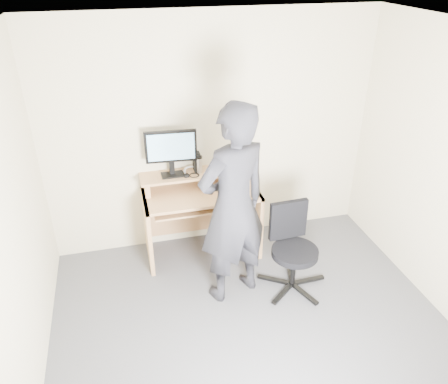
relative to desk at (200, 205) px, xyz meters
name	(u,v)px	position (x,y,z in m)	size (l,w,h in m)	color
ground	(261,347)	(0.20, -1.53, -0.55)	(3.50, 3.50, 0.00)	#56575C
back_wall	(213,135)	(0.20, 0.22, 0.70)	(3.50, 0.02, 2.50)	beige
ceiling	(279,40)	(0.20, -1.53, 1.95)	(3.50, 3.50, 0.02)	white
desk	(200,205)	(0.00, 0.00, 0.00)	(1.20, 0.60, 0.91)	tan
monitor	(171,149)	(-0.26, 0.06, 0.66)	(0.52, 0.15, 0.49)	black
external_drive	(197,162)	(0.00, 0.11, 0.46)	(0.07, 0.13, 0.20)	black
travel_mug	(199,165)	(0.02, 0.07, 0.44)	(0.07, 0.07, 0.16)	#B6B6BA
smartphone	(221,170)	(0.25, 0.06, 0.37)	(0.07, 0.13, 0.01)	black
charger	(186,176)	(-0.13, -0.01, 0.38)	(0.04, 0.04, 0.04)	black
headphones	(191,171)	(-0.06, 0.10, 0.37)	(0.16, 0.16, 0.02)	silver
keyboard	(203,204)	(0.01, -0.17, 0.12)	(0.46, 0.18, 0.03)	black
mouse	(240,191)	(0.39, -0.18, 0.22)	(0.10, 0.06, 0.04)	black
office_chair	(292,245)	(0.74, -0.81, -0.08)	(0.66, 0.68, 0.85)	black
person	(233,207)	(0.15, -0.79, 0.42)	(0.70, 0.46, 1.93)	black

